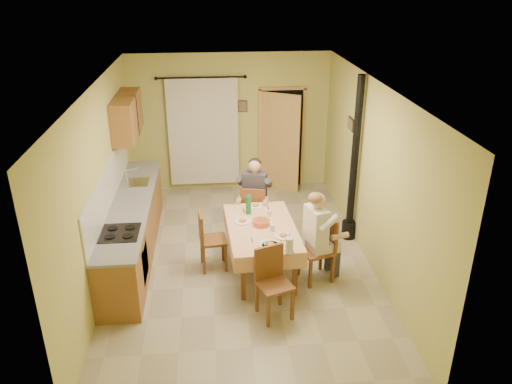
{
  "coord_description": "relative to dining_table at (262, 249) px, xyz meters",
  "views": [
    {
      "loc": [
        -0.4,
        -6.79,
        4.24
      ],
      "look_at": [
        0.25,
        0.1,
        1.15
      ],
      "focal_mm": 35.0,
      "sensor_mm": 36.0,
      "label": 1
    }
  ],
  "objects": [
    {
      "name": "floor",
      "position": [
        -0.3,
        0.29,
        -0.38
      ],
      "size": [
        4.0,
        6.0,
        0.01
      ],
      "primitive_type": "cube",
      "color": "tan",
      "rests_on": "ground"
    },
    {
      "name": "chair_left",
      "position": [
        -0.74,
        0.15,
        -0.09
      ],
      "size": [
        0.43,
        0.43,
        0.95
      ],
      "rotation": [
        0.0,
        0.0,
        -1.46
      ],
      "color": "brown",
      "rests_on": "ground"
    },
    {
      "name": "kitchen_run",
      "position": [
        -2.0,
        0.69,
        0.1
      ],
      "size": [
        0.64,
        3.64,
        1.56
      ],
      "color": "brown",
      "rests_on": "ground"
    },
    {
      "name": "stove_flue",
      "position": [
        1.6,
        0.89,
        0.64
      ],
      "size": [
        0.24,
        0.24,
        2.8
      ],
      "color": "black",
      "rests_on": "ground"
    },
    {
      "name": "chair_far",
      "position": [
        -0.01,
        1.06,
        -0.09
      ],
      "size": [
        0.5,
        0.5,
        0.97
      ],
      "rotation": [
        0.0,
        0.0,
        -0.24
      ],
      "color": "brown",
      "rests_on": "ground"
    },
    {
      "name": "room_shell",
      "position": [
        -0.3,
        0.29,
        1.44
      ],
      "size": [
        4.04,
        6.04,
        2.82
      ],
      "color": "#C7C266",
      "rests_on": "ground"
    },
    {
      "name": "doorway",
      "position": [
        0.73,
        3.16,
        0.67
      ],
      "size": [
        0.96,
        0.46,
        2.15
      ],
      "color": "black",
      "rests_on": "ground"
    },
    {
      "name": "tableware",
      "position": [
        0.03,
        -0.1,
        0.43
      ],
      "size": [
        0.8,
        1.65,
        0.33
      ],
      "color": "white",
      "rests_on": "dining_table"
    },
    {
      "name": "man_far",
      "position": [
        -0.01,
        1.07,
        0.5
      ],
      "size": [
        0.63,
        0.55,
        1.39
      ],
      "rotation": [
        0.0,
        0.0,
        -0.24
      ],
      "color": "#38333D",
      "rests_on": "chair_far"
    },
    {
      "name": "chair_near",
      "position": [
        0.05,
        -1.1,
        -0.09
      ],
      "size": [
        0.52,
        0.52,
        0.97
      ],
      "rotation": [
        0.0,
        0.0,
        3.48
      ],
      "color": "brown",
      "rests_on": "ground"
    },
    {
      "name": "man_right",
      "position": [
        0.78,
        -0.3,
        0.5
      ],
      "size": [
        0.57,
        0.64,
        1.39
      ],
      "rotation": [
        0.0,
        0.0,
        1.86
      ],
      "color": "silver",
      "rests_on": "chair_right"
    },
    {
      "name": "curtain",
      "position": [
        -0.85,
        3.19,
        0.88
      ],
      "size": [
        1.7,
        0.07,
        2.22
      ],
      "color": "black",
      "rests_on": "ground"
    },
    {
      "name": "chair_right",
      "position": [
        0.79,
        -0.3,
        -0.09
      ],
      "size": [
        0.54,
        0.54,
        1.0
      ],
      "rotation": [
        0.0,
        0.0,
        1.86
      ],
      "color": "brown",
      "rests_on": "ground"
    },
    {
      "name": "picture_back",
      "position": [
        -0.05,
        3.26,
        1.37
      ],
      "size": [
        0.19,
        0.03,
        0.23
      ],
      "primitive_type": "cube",
      "color": "black",
      "rests_on": "room_shell"
    },
    {
      "name": "picture_right",
      "position": [
        1.67,
        1.49,
        1.47
      ],
      "size": [
        0.03,
        0.31,
        0.21
      ],
      "primitive_type": "cube",
      "color": "brown",
      "rests_on": "room_shell"
    },
    {
      "name": "upper_cabinets",
      "position": [
        -2.12,
        1.99,
        1.57
      ],
      "size": [
        0.35,
        1.4,
        0.7
      ],
      "primitive_type": "cube",
      "color": "brown",
      "rests_on": "room_shell"
    },
    {
      "name": "dining_table",
      "position": [
        0.0,
        0.0,
        0.0
      ],
      "size": [
        1.09,
        1.72,
        0.76
      ],
      "rotation": [
        0.0,
        0.0,
        0.05
      ],
      "color": "#E2A879",
      "rests_on": "ground"
    }
  ]
}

